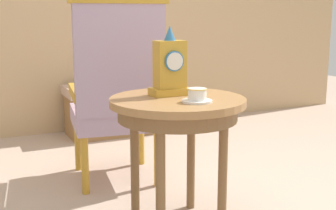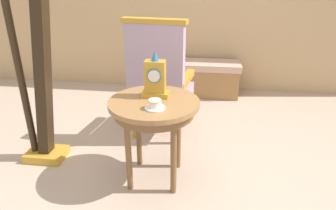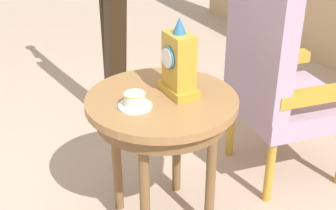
{
  "view_description": "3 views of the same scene",
  "coord_description": "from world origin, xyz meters",
  "px_view_note": "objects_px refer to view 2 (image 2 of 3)",
  "views": [
    {
      "loc": [
        -0.94,
        -1.79,
        1.03
      ],
      "look_at": [
        -0.09,
        0.05,
        0.63
      ],
      "focal_mm": 48.01,
      "sensor_mm": 36.0,
      "label": 1
    },
    {
      "loc": [
        0.34,
        -1.83,
        1.46
      ],
      "look_at": [
        0.07,
        0.21,
        0.57
      ],
      "focal_mm": 32.14,
      "sensor_mm": 36.0,
      "label": 2
    },
    {
      "loc": [
        1.5,
        -0.65,
        1.49
      ],
      "look_at": [
        -0.0,
        0.11,
        0.61
      ],
      "focal_mm": 47.84,
      "sensor_mm": 36.0,
      "label": 3
    }
  ],
  "objects_px": {
    "side_table": "(154,111)",
    "window_bench": "(204,78)",
    "armchair": "(159,78)",
    "teacup_left": "(155,105)",
    "mantel_clock": "(155,79)",
    "harp": "(36,76)"
  },
  "relations": [
    {
      "from": "mantel_clock",
      "to": "armchair",
      "type": "height_order",
      "value": "armchair"
    },
    {
      "from": "armchair",
      "to": "window_bench",
      "type": "bearing_deg",
      "value": 71.42
    },
    {
      "from": "side_table",
      "to": "harp",
      "type": "bearing_deg",
      "value": 171.67
    },
    {
      "from": "side_table",
      "to": "mantel_clock",
      "type": "distance_m",
      "value": 0.23
    },
    {
      "from": "harp",
      "to": "armchair",
      "type": "bearing_deg",
      "value": 31.84
    },
    {
      "from": "side_table",
      "to": "window_bench",
      "type": "distance_m",
      "value": 1.92
    },
    {
      "from": "teacup_left",
      "to": "window_bench",
      "type": "relative_size",
      "value": 0.15
    },
    {
      "from": "window_bench",
      "to": "mantel_clock",
      "type": "bearing_deg",
      "value": -100.34
    },
    {
      "from": "armchair",
      "to": "teacup_left",
      "type": "bearing_deg",
      "value": -82.58
    },
    {
      "from": "teacup_left",
      "to": "window_bench",
      "type": "distance_m",
      "value": 2.07
    },
    {
      "from": "side_table",
      "to": "window_bench",
      "type": "xyz_separation_m",
      "value": [
        0.32,
        1.86,
        -0.35
      ]
    },
    {
      "from": "window_bench",
      "to": "teacup_left",
      "type": "bearing_deg",
      "value": -98.29
    },
    {
      "from": "armchair",
      "to": "harp",
      "type": "relative_size",
      "value": 0.62
    },
    {
      "from": "mantel_clock",
      "to": "armchair",
      "type": "bearing_deg",
      "value": 96.89
    },
    {
      "from": "harp",
      "to": "teacup_left",
      "type": "bearing_deg",
      "value": -15.67
    },
    {
      "from": "side_table",
      "to": "teacup_left",
      "type": "distance_m",
      "value": 0.18
    },
    {
      "from": "side_table",
      "to": "harp",
      "type": "distance_m",
      "value": 0.97
    },
    {
      "from": "window_bench",
      "to": "armchair",
      "type": "bearing_deg",
      "value": -108.58
    },
    {
      "from": "side_table",
      "to": "harp",
      "type": "relative_size",
      "value": 0.35
    },
    {
      "from": "side_table",
      "to": "window_bench",
      "type": "height_order",
      "value": "side_table"
    },
    {
      "from": "harp",
      "to": "window_bench",
      "type": "relative_size",
      "value": 1.99
    },
    {
      "from": "mantel_clock",
      "to": "window_bench",
      "type": "relative_size",
      "value": 0.36
    }
  ]
}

